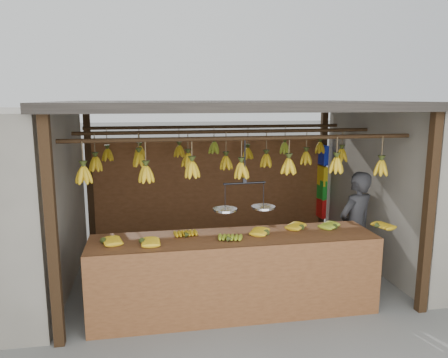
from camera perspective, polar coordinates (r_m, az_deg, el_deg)
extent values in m
plane|color=#5B5B57|center=(6.33, 0.49, -12.15)|extent=(80.00, 80.00, 0.00)
cube|color=black|center=(4.52, -21.55, -6.81)|extent=(0.10, 0.10, 2.30)
cube|color=black|center=(5.40, 25.14, -4.32)|extent=(0.10, 0.10, 2.30)
cube|color=black|center=(7.41, -17.12, 0.03)|extent=(0.10, 0.10, 2.30)
cube|color=black|center=(7.97, 12.72, 0.96)|extent=(0.10, 0.10, 2.30)
cube|color=black|center=(5.84, 0.53, 9.64)|extent=(4.30, 3.30, 0.10)
cylinder|color=black|center=(4.88, 2.72, 5.34)|extent=(4.00, 0.05, 0.05)
cylinder|color=black|center=(5.86, 0.52, 6.22)|extent=(4.00, 0.05, 0.05)
cylinder|color=black|center=(6.84, -1.05, 6.84)|extent=(4.00, 0.05, 0.05)
cube|color=brown|center=(7.48, -1.63, -1.36)|extent=(4.00, 0.06, 1.80)
cube|color=brown|center=(4.99, 1.35, -7.93)|extent=(3.24, 0.72, 0.08)
cube|color=brown|center=(4.81, 2.21, -13.91)|extent=(3.24, 0.04, 0.90)
cube|color=black|center=(4.81, -16.54, -14.88)|extent=(0.07, 0.07, 0.82)
cube|color=black|center=(5.38, 18.48, -12.20)|extent=(0.07, 0.07, 0.82)
cube|color=black|center=(5.38, -15.83, -12.07)|extent=(0.07, 0.07, 0.82)
cube|color=black|center=(5.89, 15.57, -10.03)|extent=(0.07, 0.07, 0.82)
ellipsoid|color=gold|center=(4.87, -15.43, -7.95)|extent=(0.27, 0.23, 0.06)
ellipsoid|color=gold|center=(4.76, -10.65, -8.16)|extent=(0.24, 0.19, 0.06)
ellipsoid|color=gold|center=(4.93, -4.82, -7.36)|extent=(0.21, 0.26, 0.06)
ellipsoid|color=#92A523|center=(4.77, 0.74, -7.93)|extent=(0.23, 0.28, 0.06)
ellipsoid|color=gold|center=(5.04, 5.66, -6.95)|extent=(0.30, 0.27, 0.06)
ellipsoid|color=gold|center=(5.29, 10.24, -6.22)|extent=(0.30, 0.29, 0.06)
ellipsoid|color=#92A523|center=(5.40, 14.42, -6.06)|extent=(0.29, 0.30, 0.06)
ellipsoid|color=gold|center=(5.55, 19.53, -5.88)|extent=(0.28, 0.24, 0.06)
ellipsoid|color=gold|center=(4.80, -17.84, 0.50)|extent=(0.16, 0.16, 0.28)
ellipsoid|color=gold|center=(4.80, -10.14, 0.61)|extent=(0.16, 0.16, 0.28)
ellipsoid|color=gold|center=(4.82, -4.19, 1.22)|extent=(0.16, 0.16, 0.28)
ellipsoid|color=gold|center=(4.96, 2.30, 1.10)|extent=(0.16, 0.16, 0.28)
ellipsoid|color=gold|center=(5.09, 8.44, 1.65)|extent=(0.16, 0.16, 0.28)
ellipsoid|color=gold|center=(5.23, 14.44, 1.74)|extent=(0.16, 0.16, 0.28)
ellipsoid|color=gold|center=(5.52, 19.81, 1.37)|extent=(0.16, 0.16, 0.28)
ellipsoid|color=gold|center=(5.80, -16.42, 1.89)|extent=(0.16, 0.16, 0.28)
ellipsoid|color=gold|center=(5.76, -11.03, 2.52)|extent=(0.16, 0.16, 0.28)
ellipsoid|color=gold|center=(5.85, -4.71, 2.46)|extent=(0.16, 0.16, 0.28)
ellipsoid|color=gold|center=(5.85, 0.26, 2.14)|extent=(0.16, 0.16, 0.28)
ellipsoid|color=gold|center=(6.07, 5.52, 2.40)|extent=(0.16, 0.16, 0.28)
ellipsoid|color=gold|center=(6.24, 10.66, 2.70)|extent=(0.16, 0.16, 0.28)
ellipsoid|color=gold|center=(6.43, 15.10, 3.00)|extent=(0.16, 0.16, 0.28)
ellipsoid|color=gold|center=(6.78, -14.97, 3.06)|extent=(0.16, 0.16, 0.28)
ellipsoid|color=gold|center=(6.78, -10.94, 3.47)|extent=(0.16, 0.16, 0.28)
ellipsoid|color=gold|center=(6.82, -5.86, 3.63)|extent=(0.16, 0.16, 0.28)
ellipsoid|color=#92A523|center=(6.82, -1.31, 4.09)|extent=(0.16, 0.16, 0.28)
ellipsoid|color=gold|center=(7.02, 3.11, 3.36)|extent=(0.16, 0.16, 0.28)
ellipsoid|color=#92A523|center=(7.10, 7.94, 4.02)|extent=(0.16, 0.16, 0.28)
ellipsoid|color=gold|center=(7.39, 12.43, 3.99)|extent=(0.16, 0.16, 0.28)
cylinder|color=black|center=(4.91, 2.74, 2.38)|extent=(0.02, 0.02, 0.51)
cylinder|color=black|center=(4.95, 2.71, -0.54)|extent=(0.50, 0.06, 0.02)
cylinder|color=silver|center=(4.96, 0.14, -4.07)|extent=(0.27, 0.27, 0.02)
cylinder|color=silver|center=(5.09, 5.15, -3.74)|extent=(0.27, 0.27, 0.02)
imported|color=#262628|center=(6.04, 16.79, -6.14)|extent=(0.65, 0.55, 1.51)
cube|color=#1426BF|center=(7.77, 12.84, 3.09)|extent=(0.08, 0.26, 0.34)
cube|color=yellow|center=(7.82, 12.73, 0.41)|extent=(0.08, 0.26, 0.34)
cube|color=#199926|center=(7.87, 12.65, -1.36)|extent=(0.08, 0.26, 0.34)
cube|color=red|center=(7.94, 12.56, -3.68)|extent=(0.08, 0.26, 0.34)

